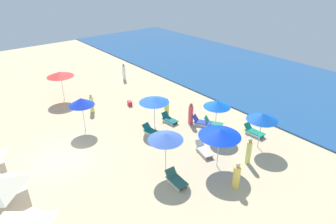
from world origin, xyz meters
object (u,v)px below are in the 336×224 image
Objects in this scene: umbrella_6 at (262,117)px; beachgoer_5 at (237,176)px; umbrella_0 at (154,100)px; lounge_chair_5_0 at (213,123)px; beachgoer_0 at (167,108)px; beachgoer_3 at (92,104)px; cooler_box_0 at (130,103)px; umbrella_5 at (217,104)px; lounge_chair_4_0 at (204,150)px; lounge_chair_0_0 at (151,131)px; umbrella_3 at (81,102)px; lounge_chair_6_0 at (254,131)px; umbrella_4 at (220,133)px; lounge_chair_5_1 at (201,122)px; umbrella_1 at (60,74)px; beachgoer_2 at (191,114)px; beachgoer_1 at (249,152)px; beachgoer_4 at (124,72)px; lounge_chair_0_1 at (169,119)px; umbrella_2 at (165,137)px; cabana_4 at (0,203)px.

beachgoer_5 is (1.62, -4.29, -1.51)m from umbrella_6.
lounge_chair_5_0 is at bearing 52.23° from umbrella_0.
beachgoer_0 is 0.98× the size of beachgoer_3.
lounge_chair_5_0 is at bearing 142.83° from beachgoer_0.
beachgoer_0 is at bearing 33.96° from cooler_box_0.
umbrella_5 is 10.34m from beachgoer_3.
lounge_chair_0_0 is at bearing 122.43° from lounge_chair_4_0.
umbrella_3 is 6.57m from beachgoer_0.
beachgoer_3 is at bearing 121.98° from lounge_chair_6_0.
umbrella_4 reaches higher than lounge_chair_6_0.
umbrella_1 is at bearing 91.15° from lounge_chair_5_1.
cooler_box_0 is (-12.42, 1.11, -0.56)m from beachgoer_5.
lounge_chair_5_0 is 0.98× the size of beachgoer_0.
beachgoer_0 is 2.22m from beachgoer_2.
umbrella_0 reaches higher than beachgoer_1.
beachgoer_4 is at bearing 82.14° from beachgoer_2.
umbrella_4 reaches higher than lounge_chair_5_1.
umbrella_1 is 1.53× the size of beachgoer_2.
beachgoer_0 is at bearing 55.97° from lounge_chair_0_1.
lounge_chair_0_1 is 0.87× the size of beachgoer_3.
lounge_chair_0_1 is 1.74m from beachgoer_2.
umbrella_2 is at bearing -149.53° from beachgoer_2.
umbrella_1 is at bearing -159.77° from umbrella_0.
beachgoer_1 reaches higher than lounge_chair_0_1.
umbrella_5 is at bearing 25.86° from umbrella_1.
umbrella_6 is (0.32, 3.64, -0.04)m from umbrella_4.
umbrella_3 is (6.20, -0.86, -0.13)m from umbrella_1.
umbrella_5 reaches higher than umbrella_0.
lounge_chair_0_1 reaches higher than lounge_chair_0_0.
beachgoer_0 is (-2.84, -1.06, 0.44)m from lounge_chair_5_1.
cabana_4 is 11.49m from lounge_chair_4_0.
beachgoer_4 is at bearing 176.82° from umbrella_5.
umbrella_0 is 1.55× the size of beachgoer_0.
umbrella_4 reaches higher than beachgoer_1.
umbrella_3 is at bearing -33.81° from beachgoer_1.
lounge_chair_5_0 is (11.78, 6.81, -2.14)m from umbrella_1.
umbrella_0 reaches higher than lounge_chair_5_0.
lounge_chair_4_0 is 1.05× the size of lounge_chair_5_1.
cabana_4 is 1.72× the size of beachgoer_3.
lounge_chair_5_1 is 0.99× the size of beachgoer_0.
umbrella_3 is 9.69m from lounge_chair_5_0.
umbrella_3 is 1.67× the size of lounge_chair_6_0.
lounge_chair_5_1 is at bearing -169.13° from umbrella_6.
beachgoer_2 is (-1.77, 13.34, -0.59)m from cabana_4.
lounge_chair_0_0 is 3.95m from lounge_chair_5_1.
umbrella_1 is 1.56× the size of beachgoer_4.
umbrella_6 is at bearing 24.46° from umbrella_1.
beachgoer_5 is at bearing -115.67° from beachgoer_3.
beachgoer_2 is at bearing 96.59° from lounge_chair_5_0.
cabana_4 reaches higher than umbrella_5.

